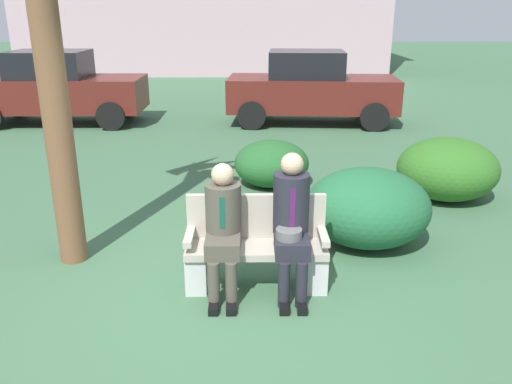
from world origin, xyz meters
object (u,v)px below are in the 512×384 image
park_bench (256,248)px  seated_man_right (291,219)px  shrub_near_bench (448,169)px  shrub_mid_lawn (272,163)px  parked_car_near (57,88)px  parked_car_far (311,88)px  seated_man_left (223,224)px  shrub_far_lawn (368,207)px

park_bench → seated_man_right: (0.33, -0.12, 0.36)m
shrub_near_bench → shrub_mid_lawn: bearing=166.5°
park_bench → parked_car_near: (-4.58, 7.74, 0.44)m
park_bench → parked_car_far: (1.35, 7.68, 0.44)m
seated_man_left → shrub_far_lawn: bearing=34.2°
seated_man_right → shrub_far_lawn: (0.96, 1.08, -0.31)m
seated_man_right → shrub_far_lawn: bearing=48.4°
seated_man_right → shrub_near_bench: 3.55m
shrub_near_bench → seated_man_left: bearing=-139.7°
shrub_far_lawn → parked_car_far: parked_car_far is taller
shrub_near_bench → parked_car_far: 5.42m
seated_man_left → seated_man_right: 0.64m
shrub_mid_lawn → parked_car_far: size_ratio=0.28×
shrub_far_lawn → parked_car_far: size_ratio=0.36×
shrub_far_lawn → parked_car_near: 8.98m
shrub_near_bench → parked_car_far: bearing=104.9°
seated_man_right → parked_car_far: (1.02, 7.80, 0.09)m
park_bench → parked_car_near: size_ratio=0.35×
seated_man_left → parked_car_far: 7.98m
shrub_mid_lawn → shrub_far_lawn: 2.33m
park_bench → shrub_mid_lawn: bearing=85.1°
parked_car_near → shrub_mid_lawn: bearing=-44.0°
shrub_far_lawn → seated_man_right: bearing=-131.6°
seated_man_left → shrub_near_bench: 4.00m
shrub_near_bench → parked_car_far: size_ratio=0.35×
park_bench → shrub_near_bench: bearing=41.9°
seated_man_left → shrub_far_lawn: size_ratio=0.88×
seated_man_right → shrub_mid_lawn: size_ratio=1.19×
seated_man_left → parked_car_near: 8.95m
shrub_far_lawn → parked_car_near: parked_car_near is taller
shrub_far_lawn → parked_car_far: (0.06, 6.72, 0.39)m
shrub_far_lawn → shrub_near_bench: bearing=45.8°
seated_man_left → parked_car_near: (-4.27, 7.87, 0.13)m
park_bench → parked_car_far: size_ratio=0.34×
shrub_far_lawn → seated_man_left: bearing=-145.8°
seated_man_right → seated_man_left: bearing=-179.7°
parked_car_near → seated_man_right: bearing=-58.0°
park_bench → seated_man_left: (-0.31, -0.12, 0.31)m
seated_man_left → seated_man_right: seated_man_right is taller
parked_car_near → parked_car_far: size_ratio=0.98×
shrub_near_bench → parked_car_near: bearing=144.2°
parked_car_near → parked_car_far: 5.93m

